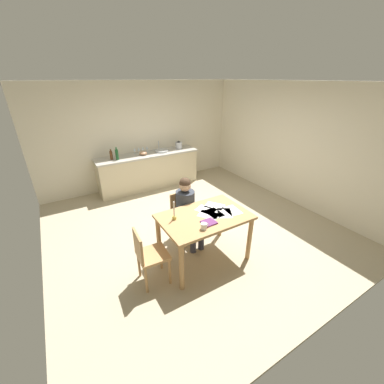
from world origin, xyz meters
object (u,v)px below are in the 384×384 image
(person_seated, at_px, (187,208))
(sink_unit, at_px, (161,151))
(chair_side_empty, at_px, (148,255))
(coffee_mug, at_px, (204,226))
(dining_table, at_px, (204,222))
(wine_glass_back_left, at_px, (139,149))
(wine_glass_near_sink, at_px, (147,148))
(wine_glass_by_kettle, at_px, (143,148))
(bottle_oil, at_px, (111,155))
(mixing_bowl, at_px, (143,153))
(candlestick, at_px, (174,214))
(stovetop_kettle, at_px, (179,145))
(book_magazine, at_px, (209,222))
(bottle_vinegar, at_px, (117,154))
(chair_at_table, at_px, (183,214))
(wine_glass_back_right, at_px, (135,150))

(person_seated, distance_m, sink_unit, 2.70)
(chair_side_empty, xyz_separation_m, coffee_mug, (0.72, -0.26, 0.36))
(dining_table, xyz_separation_m, sink_unit, (0.71, 3.12, 0.24))
(sink_unit, distance_m, wine_glass_back_left, 0.58)
(wine_glass_near_sink, bearing_deg, wine_glass_by_kettle, 180.00)
(dining_table, bearing_deg, wine_glass_by_kettle, 85.26)
(bottle_oil, bearing_deg, mixing_bowl, -2.38)
(chair_side_empty, bearing_deg, wine_glass_back_left, 71.84)
(wine_glass_by_kettle, bearing_deg, candlestick, -102.65)
(candlestick, bearing_deg, stovetop_kettle, 60.87)
(wine_glass_by_kettle, bearing_deg, stovetop_kettle, -8.91)
(book_magazine, relative_size, wine_glass_back_left, 1.25)
(mixing_bowl, bearing_deg, sink_unit, 5.16)
(bottle_oil, height_order, bottle_vinegar, bottle_vinegar)
(dining_table, distance_m, coffee_mug, 0.38)
(dining_table, xyz_separation_m, chair_at_table, (0.00, 0.68, -0.21))
(chair_at_table, height_order, chair_side_empty, chair_side_empty)
(chair_at_table, height_order, wine_glass_by_kettle, wine_glass_by_kettle)
(book_magazine, bearing_deg, chair_at_table, 84.04)
(bottle_oil, height_order, wine_glass_by_kettle, bottle_oil)
(chair_side_empty, distance_m, bottle_vinegar, 3.13)
(person_seated, distance_m, book_magazine, 0.74)
(stovetop_kettle, height_order, wine_glass_back_left, stovetop_kettle)
(coffee_mug, bearing_deg, dining_table, 54.77)
(wine_glass_back_left, bearing_deg, chair_side_empty, -108.16)
(wine_glass_by_kettle, bearing_deg, dining_table, -94.74)
(chair_at_table, relative_size, person_seated, 0.71)
(bottle_oil, distance_m, bottle_vinegar, 0.15)
(book_magazine, relative_size, bottle_vinegar, 0.65)
(person_seated, xyz_separation_m, book_magazine, (-0.06, -0.72, 0.13))
(coffee_mug, distance_m, stovetop_kettle, 3.69)
(wine_glass_back_right, bearing_deg, sink_unit, -12.39)
(book_magazine, distance_m, wine_glass_near_sink, 3.50)
(bottle_oil, bearing_deg, person_seated, -77.41)
(chair_at_table, height_order, wine_glass_near_sink, wine_glass_near_sink)
(bottle_oil, xyz_separation_m, wine_glass_near_sink, (0.95, 0.16, 0.00))
(sink_unit, height_order, stovetop_kettle, sink_unit)
(wine_glass_back_left, bearing_deg, bottle_vinegar, -157.90)
(chair_side_empty, distance_m, mixing_bowl, 3.33)
(dining_table, relative_size, coffee_mug, 11.10)
(sink_unit, relative_size, wine_glass_by_kettle, 2.34)
(stovetop_kettle, bearing_deg, coffee_mug, -112.76)
(candlestick, relative_size, bottle_vinegar, 0.95)
(mixing_bowl, xyz_separation_m, wine_glass_near_sink, (0.18, 0.19, 0.06))
(chair_side_empty, height_order, stovetop_kettle, stovetop_kettle)
(chair_at_table, relative_size, wine_glass_back_left, 5.52)
(chair_at_table, bearing_deg, wine_glass_back_right, 88.96)
(bottle_vinegar, xyz_separation_m, stovetop_kettle, (1.69, 0.10, -0.03))
(person_seated, relative_size, mixing_bowl, 5.97)
(person_seated, height_order, wine_glass_near_sink, person_seated)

